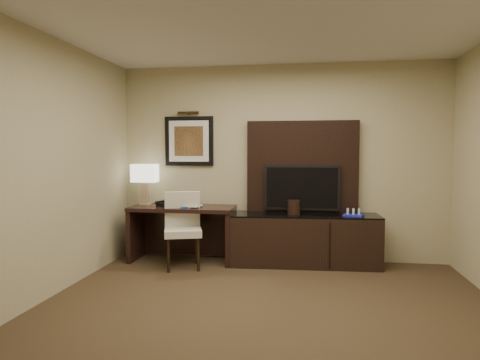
% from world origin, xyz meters
% --- Properties ---
extents(floor, '(4.50, 5.00, 0.01)m').
position_xyz_m(floor, '(0.00, 0.00, -0.01)').
color(floor, '#372818').
rests_on(floor, ground).
extents(ceiling, '(4.50, 5.00, 0.01)m').
position_xyz_m(ceiling, '(0.00, 0.00, 2.70)').
color(ceiling, silver).
rests_on(ceiling, wall_back).
extents(wall_back, '(4.50, 0.01, 2.70)m').
position_xyz_m(wall_back, '(0.00, 2.50, 1.35)').
color(wall_back, tan).
rests_on(wall_back, floor).
extents(wall_front, '(4.50, 0.01, 2.70)m').
position_xyz_m(wall_front, '(0.00, -2.50, 1.35)').
color(wall_front, tan).
rests_on(wall_front, floor).
extents(wall_left, '(0.01, 5.00, 2.70)m').
position_xyz_m(wall_left, '(-2.25, 0.00, 1.35)').
color(wall_left, tan).
rests_on(wall_left, floor).
extents(desk, '(1.41, 0.61, 0.76)m').
position_xyz_m(desk, '(-1.31, 2.15, 0.38)').
color(desk, black).
rests_on(desk, floor).
extents(credenza, '(1.99, 0.66, 0.68)m').
position_xyz_m(credenza, '(0.33, 2.20, 0.34)').
color(credenza, black).
rests_on(credenza, floor).
extents(tv_wall_panel, '(1.50, 0.12, 1.30)m').
position_xyz_m(tv_wall_panel, '(0.30, 2.44, 1.27)').
color(tv_wall_panel, black).
rests_on(tv_wall_panel, wall_back).
extents(tv, '(1.00, 0.08, 0.60)m').
position_xyz_m(tv, '(0.30, 2.34, 1.02)').
color(tv, black).
rests_on(tv, tv_wall_panel).
extents(artwork, '(0.70, 0.04, 0.70)m').
position_xyz_m(artwork, '(-1.30, 2.48, 1.65)').
color(artwork, black).
rests_on(artwork, wall_back).
extents(picture_light, '(0.04, 0.04, 0.30)m').
position_xyz_m(picture_light, '(-1.30, 2.44, 2.05)').
color(picture_light, '#412C15').
rests_on(picture_light, wall_back).
extents(desk_chair, '(0.60, 0.65, 0.97)m').
position_xyz_m(desk_chair, '(-1.21, 1.81, 0.48)').
color(desk_chair, beige).
rests_on(desk_chair, floor).
extents(table_lamp, '(0.36, 0.24, 0.55)m').
position_xyz_m(table_lamp, '(-1.88, 2.25, 1.03)').
color(table_lamp, tan).
rests_on(table_lamp, desk).
extents(desk_phone, '(0.24, 0.23, 0.10)m').
position_xyz_m(desk_phone, '(-1.54, 2.13, 0.80)').
color(desk_phone, black).
rests_on(desk_phone, desk).
extents(blue_folder, '(0.30, 0.36, 0.02)m').
position_xyz_m(blue_folder, '(-1.20, 2.13, 0.76)').
color(blue_folder, '#1C4AB6').
rests_on(blue_folder, desk).
extents(book, '(0.18, 0.04, 0.25)m').
position_xyz_m(book, '(-1.23, 2.09, 0.88)').
color(book, '#B8B290').
rests_on(book, desk).
extents(ice_bucket, '(0.18, 0.18, 0.19)m').
position_xyz_m(ice_bucket, '(0.20, 2.18, 0.77)').
color(ice_bucket, black).
rests_on(ice_bucket, credenza).
extents(minibar_tray, '(0.28, 0.22, 0.09)m').
position_xyz_m(minibar_tray, '(0.96, 2.14, 0.72)').
color(minibar_tray, '#1B26B5').
rests_on(minibar_tray, credenza).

